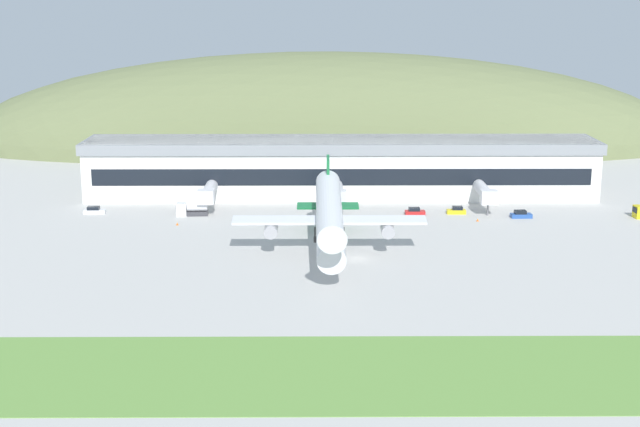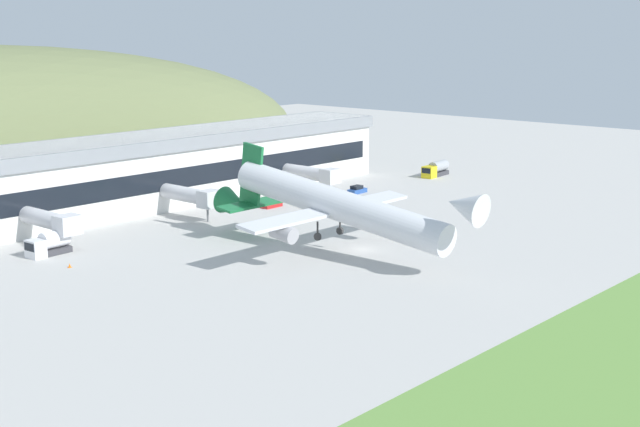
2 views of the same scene
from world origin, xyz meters
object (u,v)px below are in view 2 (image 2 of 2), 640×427
at_px(jetway_0, 52,221).
at_px(jetway_2, 314,174).
at_px(service_car_2, 357,190).
at_px(jetway_1, 193,196).
at_px(terminal_building, 143,167).
at_px(cargo_airplane, 333,205).
at_px(fuel_truck, 49,244).
at_px(box_truck, 436,169).
at_px(traffic_cone_1, 70,265).
at_px(service_car_0, 271,204).
at_px(traffic_cone_0, 337,200).
at_px(service_car_1, 301,197).

height_order(jetway_0, jetway_2, same).
bearing_deg(service_car_2, jetway_2, 137.90).
bearing_deg(jetway_1, jetway_2, -0.14).
bearing_deg(terminal_building, cargo_airplane, -94.00).
height_order(jetway_2, fuel_truck, jetway_2).
bearing_deg(jetway_0, box_truck, -3.89).
xyz_separation_m(jetway_0, box_truck, (90.96, -6.18, -2.47)).
bearing_deg(traffic_cone_1, jetway_0, 67.41).
bearing_deg(fuel_truck, service_car_0, 0.37).
bearing_deg(box_truck, jetway_0, 176.11).
distance_m(fuel_truck, traffic_cone_0, 57.74).
height_order(fuel_truck, traffic_cone_1, fuel_truck).
distance_m(fuel_truck, traffic_cone_1, 8.42).
relative_size(jetway_0, box_truck, 1.49).
relative_size(jetway_0, traffic_cone_0, 21.67).
height_order(jetway_1, traffic_cone_0, jetway_1).
height_order(service_car_0, service_car_1, service_car_1).
relative_size(service_car_0, box_truck, 0.49).
distance_m(terminal_building, jetway_2, 33.19).
relative_size(jetway_2, service_car_1, 3.40).
distance_m(box_truck, traffic_cone_1, 95.96).
distance_m(jetway_0, traffic_cone_0, 55.47).
xyz_separation_m(cargo_airplane, service_car_1, (26.77, 31.02, -6.46)).
height_order(jetway_2, service_car_1, jetway_2).
bearing_deg(jetway_1, traffic_cone_1, -160.21).
relative_size(jetway_0, traffic_cone_1, 21.67).
distance_m(service_car_1, traffic_cone_1, 56.94).
height_order(cargo_airplane, service_car_2, cargo_airplane).
bearing_deg(service_car_2, traffic_cone_0, -163.21).
bearing_deg(service_car_0, fuel_truck, -179.63).
bearing_deg(terminal_building, service_car_0, -50.31).
relative_size(cargo_airplane, service_car_0, 11.69).
height_order(jetway_2, traffic_cone_1, jetway_2).
relative_size(jetway_0, service_car_0, 3.06).
xyz_separation_m(terminal_building, jetway_0, (-27.98, -14.50, -3.30)).
bearing_deg(cargo_airplane, service_car_2, 35.01).
xyz_separation_m(service_car_1, traffic_cone_0, (3.25, -6.30, -0.37)).
distance_m(service_car_2, traffic_cone_1, 68.95).
height_order(terminal_building, service_car_2, terminal_building).
bearing_deg(traffic_cone_1, box_truck, 3.24).
distance_m(cargo_airplane, service_car_2, 48.39).
height_order(jetway_1, traffic_cone_1, jetway_1).
bearing_deg(fuel_truck, jetway_2, 3.08).
bearing_deg(service_car_0, traffic_cone_0, -25.15).
height_order(jetway_2, box_truck, jetway_2).
height_order(terminal_building, service_car_1, terminal_building).
bearing_deg(service_car_1, fuel_truck, -178.96).
bearing_deg(cargo_airplane, box_truck, 22.43).
distance_m(service_car_2, fuel_truck, 66.79).
bearing_deg(service_car_0, jetway_1, 169.18).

